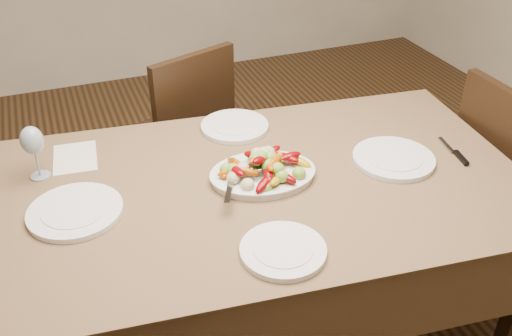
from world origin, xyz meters
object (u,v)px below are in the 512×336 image
Objects in this scene: dining_table at (256,267)px; serving_platter at (263,176)px; plate_right at (394,159)px; wine_glass at (35,151)px; plate_left at (75,212)px; plate_near at (283,251)px; plate_far at (235,127)px; chair_far at (174,136)px.

dining_table is 0.39m from serving_platter.
serving_platter is 0.48m from plate_right.
wine_glass is at bearing 155.75° from dining_table.
plate_right is at bearing -16.41° from wine_glass.
plate_near is at bearing -37.03° from plate_left.
wine_glass is (-0.62, 0.66, 0.09)m from plate_near.
plate_right is 1.10× the size of plate_far.
plate_right is at bearing 28.82° from plate_near.
dining_table is 0.55m from plate_far.
chair_far is 4.64× the size of wine_glass.
wine_glass is at bearing 23.86° from chair_far.
plate_left is at bearing 175.46° from dining_table.
wine_glass reaches higher than plate_left.
dining_table is 7.39× the size of plate_near.
wine_glass is at bearing 133.29° from plate_near.
plate_right is 1.24m from wine_glass.
dining_table is 0.64m from plate_right.
serving_platter is at bearing 77.05° from plate_near.
plate_right and plate_near have the same top height.
serving_platter is 1.21× the size of plate_right.
wine_glass is at bearing -173.76° from plate_far.
plate_right is (0.48, -0.06, -0.00)m from serving_platter.
chair_far is at bearing 59.14° from plate_left.
plate_far is (-0.45, 0.43, 0.00)m from plate_right.
plate_left is 0.29m from wine_glass.
plate_near is at bearing 70.09° from chair_far.
dining_table is at bearing -149.48° from serving_platter.
chair_far is at bearing 44.85° from wine_glass.
plate_left is 1.44× the size of wine_glass.
chair_far reaches higher than plate_right.
dining_table is 0.88m from wine_glass.
serving_platter reaches higher than plate_right.
chair_far is 1.28m from plate_near.
wine_glass is (-0.71, 0.28, 0.09)m from serving_platter.
dining_table is 0.70m from plate_left.
plate_left is (-0.62, 0.03, -0.00)m from serving_platter.
plate_near is (-0.56, -0.31, 0.00)m from plate_right.
plate_left is at bearing 177.42° from serving_platter.
plate_far is at bearing 27.63° from plate_left.
plate_near is (0.02, -1.25, 0.29)m from chair_far.
chair_far is 0.61m from plate_far.
serving_platter is 1.41× the size of plate_near.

